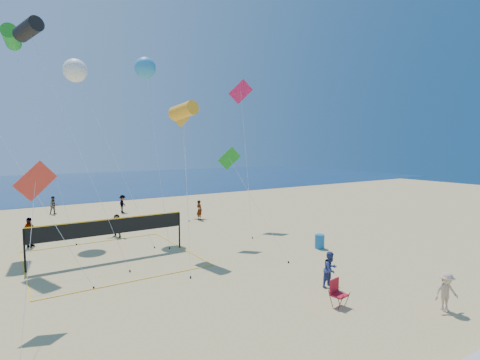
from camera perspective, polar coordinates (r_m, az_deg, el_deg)
ocean at (r=70.51m, az=-26.89°, el=-0.62°), size 140.00×50.00×0.03m
bystander_a at (r=18.37m, az=13.62°, el=-13.08°), size 0.88×0.72×1.68m
bystander_b at (r=17.51m, az=28.92°, el=-14.71°), size 1.16×0.91×1.58m
far_person_0 at (r=28.03m, az=-29.47°, el=-6.95°), size 1.09×1.18×1.94m
far_person_1 at (r=28.50m, az=-18.27°, el=-6.62°), size 1.42×1.44×1.65m
far_person_2 at (r=33.38m, az=-6.22°, el=-4.57°), size 0.55×0.71×1.75m
far_person_3 at (r=40.08m, az=-26.52°, el=-3.47°), size 0.94×0.79×1.73m
far_person_4 at (r=38.47m, az=-17.45°, el=-3.49°), size 1.15×1.29×1.73m
camp_chair at (r=16.47m, az=14.54°, el=-16.06°), size 0.68×0.81×1.24m
trash_barrel at (r=24.78m, az=12.04°, el=-9.15°), size 0.62×0.62×0.90m
volleyball_net at (r=23.10m, az=-19.19°, el=-7.41°), size 8.91×8.76×2.37m
kite_1 at (r=26.86m, az=-29.55°, el=19.33°), size 4.46×8.13×14.02m
kite_2 at (r=23.58m, az=-8.62°, el=10.36°), size 2.65×6.07×9.27m
kite_3 at (r=16.16m, az=-28.79°, el=-1.12°), size 1.85×5.12×6.01m
kite_4 at (r=24.75m, az=-1.22°, el=2.59°), size 1.49×5.97×6.50m
kite_5 at (r=31.96m, az=0.17°, el=12.57°), size 3.52×5.93×12.11m
kite_6 at (r=30.29m, az=-23.83°, el=15.01°), size 4.20×7.66×12.75m
kite_7 at (r=29.90m, az=-14.25°, el=16.23°), size 2.02×6.77×13.13m
kite_8 at (r=30.29m, az=-31.48°, el=18.04°), size 3.64×4.47×14.31m
kite_9 at (r=36.81m, az=-8.76°, el=8.03°), size 2.23×5.09×9.75m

